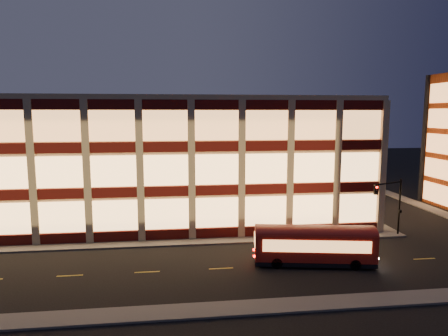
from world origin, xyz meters
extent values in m
plane|color=black|center=(0.00, 0.00, 0.00)|extent=(200.00, 200.00, 0.00)
cube|color=#514F4C|center=(-3.00, 1.00, 0.07)|extent=(54.00, 2.00, 0.15)
cube|color=#514F4C|center=(23.00, 17.00, 0.07)|extent=(2.00, 30.00, 0.15)
cube|color=#514F4C|center=(34.00, 17.00, 0.07)|extent=(2.00, 30.00, 0.15)
cube|color=#514F4C|center=(0.00, -13.00, 0.07)|extent=(100.00, 2.00, 0.15)
cube|color=tan|center=(-3.00, 17.00, 7.00)|extent=(50.00, 30.00, 14.00)
cube|color=tan|center=(-3.00, 17.00, 14.25)|extent=(50.40, 30.40, 0.50)
cube|color=#470C0A|center=(-3.00, 1.88, 0.65)|extent=(50.10, 0.25, 1.00)
cube|color=#FFB86B|center=(-3.00, 1.90, 2.75)|extent=(49.00, 0.20, 3.00)
cube|color=#470C0A|center=(22.12, 17.00, 0.65)|extent=(0.25, 30.10, 1.00)
cube|color=#FFB86B|center=(22.10, 17.00, 2.75)|extent=(0.20, 29.00, 3.00)
cube|color=#470C0A|center=(-3.00, 1.88, 5.05)|extent=(50.10, 0.25, 1.00)
cube|color=#FFB86B|center=(-3.00, 1.90, 7.15)|extent=(49.00, 0.20, 3.00)
cube|color=#470C0A|center=(22.12, 17.00, 5.05)|extent=(0.25, 30.10, 1.00)
cube|color=#FFB86B|center=(22.10, 17.00, 7.15)|extent=(0.20, 29.00, 3.00)
cube|color=#470C0A|center=(-3.00, 1.88, 9.45)|extent=(50.10, 0.25, 1.00)
cube|color=#FFB86B|center=(-3.00, 1.90, 11.55)|extent=(49.00, 0.20, 3.00)
cube|color=#470C0A|center=(22.12, 17.00, 9.45)|extent=(0.25, 30.10, 1.00)
cube|color=#FFB86B|center=(22.10, 17.00, 11.55)|extent=(0.20, 29.00, 3.00)
cube|color=black|center=(36.00, 16.00, 9.00)|extent=(0.60, 0.60, 18.00)
cube|color=#F79F56|center=(35.92, 12.00, 1.80)|extent=(0.16, 6.60, 2.60)
cube|color=#F79F56|center=(35.92, 12.00, 5.20)|extent=(0.16, 6.60, 2.60)
cube|color=#F79F56|center=(35.92, 12.00, 8.60)|extent=(0.16, 6.60, 2.60)
cube|color=#F79F56|center=(35.92, 12.00, 12.00)|extent=(0.16, 6.60, 2.60)
cube|color=#F79F56|center=(35.92, 12.00, 15.40)|extent=(0.16, 6.60, 2.60)
cylinder|color=black|center=(23.50, 0.80, 3.00)|extent=(0.18, 0.18, 6.00)
cylinder|color=black|center=(21.75, 0.05, 5.70)|extent=(3.56, 1.63, 0.14)
cube|color=black|center=(20.00, -0.70, 5.20)|extent=(0.32, 0.32, 0.95)
sphere|color=#FF0C05|center=(20.00, -0.88, 5.50)|extent=(0.20, 0.20, 0.20)
cube|color=black|center=(23.50, 0.60, 2.60)|extent=(0.25, 0.18, 0.28)
cube|color=#941008|center=(11.90, -6.00, 1.69)|extent=(10.22, 4.19, 2.28)
cube|color=black|center=(11.90, -6.00, 0.35)|extent=(10.22, 4.19, 0.35)
cylinder|color=black|center=(8.58, -6.51, 0.45)|extent=(0.93, 0.45, 0.89)
cylinder|color=black|center=(8.96, -4.36, 0.45)|extent=(0.93, 0.45, 0.89)
cylinder|color=black|center=(14.84, -7.63, 0.45)|extent=(0.93, 0.45, 0.89)
cylinder|color=black|center=(15.22, -5.48, 0.45)|extent=(0.93, 0.45, 0.89)
cube|color=#F79F56|center=(11.68, -7.25, 1.99)|extent=(8.62, 1.60, 0.99)
cube|color=#F79F56|center=(12.12, -4.74, 1.99)|extent=(8.62, 1.60, 0.99)
camera|label=1|loc=(0.40, -37.21, 12.70)|focal=32.00mm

